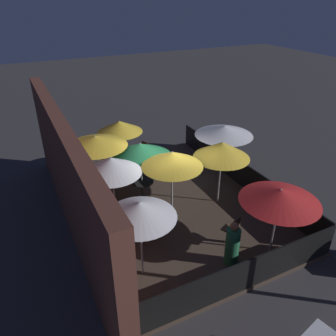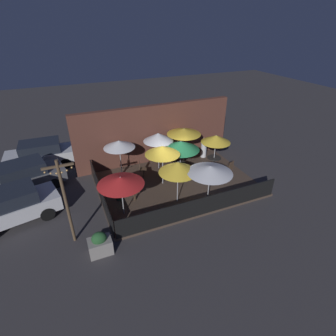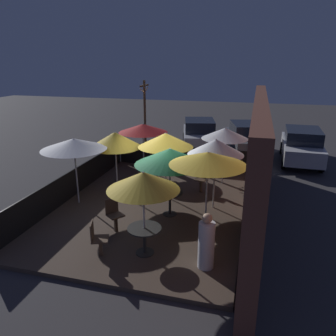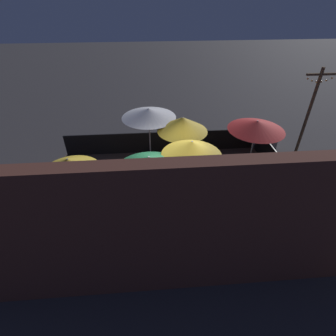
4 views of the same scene
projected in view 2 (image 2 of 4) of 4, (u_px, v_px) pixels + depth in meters
ground_plane at (176, 185)px, 14.79m from camera, size 60.00×60.00×0.00m
patio_deck at (176, 184)px, 14.76m from camera, size 8.46×5.99×0.12m
building_wall at (155, 134)px, 16.46m from camera, size 10.06×0.36×3.72m
fence_front at (203, 206)px, 12.14m from camera, size 8.26×0.05×0.95m
fence_side_left at (100, 193)px, 13.07m from camera, size 0.05×5.79×0.95m
patio_umbrella_0 at (216, 139)px, 15.32m from camera, size 1.74×1.74×2.16m
patio_umbrella_1 at (181, 145)px, 14.61m from camera, size 2.14×2.14×2.14m
patio_umbrella_2 at (119, 144)px, 14.50m from camera, size 1.76×1.76×2.21m
patio_umbrella_3 at (162, 150)px, 13.68m from camera, size 1.87×1.87×2.30m
patio_umbrella_4 at (121, 181)px, 11.47m from camera, size 2.10×2.10×2.04m
patio_umbrella_5 at (210, 169)px, 11.93m from camera, size 2.11×2.11×2.23m
patio_umbrella_6 at (178, 167)px, 12.29m from camera, size 1.85×1.85×2.24m
patio_umbrella_7 at (184, 131)px, 15.74m from camera, size 2.07×2.07×2.34m
patio_umbrella_8 at (158, 137)px, 15.23m from camera, size 1.76×1.76×2.30m
dining_table_0 at (214, 160)px, 16.00m from camera, size 0.84×0.84×0.71m
dining_table_1 at (180, 166)px, 15.25m from camera, size 0.79×0.79×0.74m
patio_chair_0 at (229, 167)px, 15.29m from camera, size 0.51×0.51×0.90m
patio_chair_1 at (133, 192)px, 13.02m from camera, size 0.53×0.53×0.96m
patio_chair_2 at (212, 172)px, 14.76m from camera, size 0.56×0.56×0.96m
patio_chair_3 at (142, 169)px, 15.07m from camera, size 0.50×0.50×0.95m
patron_0 at (119, 189)px, 13.14m from camera, size 0.50×0.50×1.34m
patron_1 at (204, 148)px, 17.27m from camera, size 0.54×0.54×1.37m
planter_box at (100, 244)px, 10.26m from camera, size 0.91×0.63×1.03m
light_post at (65, 199)px, 10.02m from camera, size 1.10×0.12×3.81m
parked_car_0 at (13, 206)px, 11.76m from camera, size 4.13×2.50×1.62m
parked_car_1 at (24, 176)px, 13.95m from camera, size 4.29×2.59×1.62m
parked_car_2 at (41, 154)px, 16.34m from camera, size 4.25×1.88×1.62m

